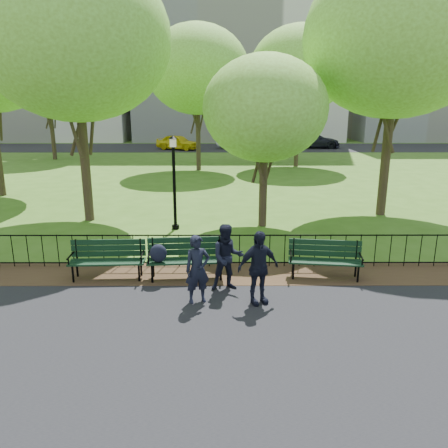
{
  "coord_description": "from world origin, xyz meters",
  "views": [
    {
      "loc": [
        0.16,
        -8.93,
        4.2
      ],
      "look_at": [
        0.19,
        1.5,
        1.32
      ],
      "focal_mm": 35.0,
      "sensor_mm": 36.0,
      "label": 1
    }
  ],
  "objects_px": {
    "tree_near_e": "(265,109)",
    "tree_far_w": "(47,75)",
    "park_bench_left_a": "(108,255)",
    "tree_mid_e": "(398,37)",
    "tree_near_w": "(75,38)",
    "person_left": "(197,269)",
    "tree_far_c": "(197,70)",
    "lamppost": "(174,179)",
    "sedan_silver": "(243,140)",
    "park_bench_right_a": "(325,255)",
    "tree_far_e": "(300,69)",
    "sedan_dark": "(313,140)",
    "taxi": "(178,142)",
    "park_bench_main": "(176,254)",
    "person_mid": "(227,257)",
    "person_right": "(258,268)"
  },
  "relations": [
    {
      "from": "park_bench_left_a",
      "to": "tree_near_w",
      "type": "bearing_deg",
      "value": 108.34
    },
    {
      "from": "person_right",
      "to": "sedan_dark",
      "type": "height_order",
      "value": "person_right"
    },
    {
      "from": "lamppost",
      "to": "taxi",
      "type": "relative_size",
      "value": 0.77
    },
    {
      "from": "sedan_silver",
      "to": "sedan_dark",
      "type": "bearing_deg",
      "value": -71.53
    },
    {
      "from": "tree_far_w",
      "to": "sedan_silver",
      "type": "bearing_deg",
      "value": 28.21
    },
    {
      "from": "person_left",
      "to": "sedan_silver",
      "type": "bearing_deg",
      "value": 66.85
    },
    {
      "from": "person_mid",
      "to": "tree_far_e",
      "type": "bearing_deg",
      "value": 67.02
    },
    {
      "from": "tree_far_e",
      "to": "person_left",
      "type": "relative_size",
      "value": 6.14
    },
    {
      "from": "tree_far_c",
      "to": "tree_far_e",
      "type": "xyz_separation_m",
      "value": [
        6.69,
        1.72,
        0.16
      ]
    },
    {
      "from": "park_bench_main",
      "to": "park_bench_left_a",
      "type": "distance_m",
      "value": 1.7
    },
    {
      "from": "park_bench_main",
      "to": "sedan_dark",
      "type": "distance_m",
      "value": 34.72
    },
    {
      "from": "person_left",
      "to": "taxi",
      "type": "distance_m",
      "value": 33.27
    },
    {
      "from": "tree_far_c",
      "to": "person_right",
      "type": "height_order",
      "value": "tree_far_c"
    },
    {
      "from": "park_bench_right_a",
      "to": "tree_near_e",
      "type": "relative_size",
      "value": 0.32
    },
    {
      "from": "taxi",
      "to": "tree_near_e",
      "type": "bearing_deg",
      "value": -143.89
    },
    {
      "from": "park_bench_right_a",
      "to": "person_mid",
      "type": "height_order",
      "value": "person_mid"
    },
    {
      "from": "tree_near_e",
      "to": "person_mid",
      "type": "relative_size",
      "value": 3.73
    },
    {
      "from": "tree_far_c",
      "to": "sedan_silver",
      "type": "xyz_separation_m",
      "value": [
        3.55,
        13.9,
        -5.44
      ]
    },
    {
      "from": "park_bench_left_a",
      "to": "tree_near_w",
      "type": "relative_size",
      "value": 0.2
    },
    {
      "from": "tree_far_e",
      "to": "sedan_dark",
      "type": "xyz_separation_m",
      "value": [
        3.74,
        12.94,
        -5.66
      ]
    },
    {
      "from": "tree_near_e",
      "to": "tree_far_w",
      "type": "distance_m",
      "value": 24.41
    },
    {
      "from": "lamppost",
      "to": "person_left",
      "type": "xyz_separation_m",
      "value": [
        1.1,
        -5.82,
        -0.98
      ]
    },
    {
      "from": "park_bench_left_a",
      "to": "person_right",
      "type": "xyz_separation_m",
      "value": [
        3.6,
        -1.45,
        0.23
      ]
    },
    {
      "from": "tree_near_e",
      "to": "sedan_silver",
      "type": "height_order",
      "value": "tree_near_e"
    },
    {
      "from": "tree_mid_e",
      "to": "taxi",
      "type": "bearing_deg",
      "value": 112.61
    },
    {
      "from": "lamppost",
      "to": "taxi",
      "type": "xyz_separation_m",
      "value": [
        -2.63,
        27.24,
        -1.03
      ]
    },
    {
      "from": "park_bench_main",
      "to": "sedan_dark",
      "type": "bearing_deg",
      "value": 68.73
    },
    {
      "from": "tree_far_w",
      "to": "person_left",
      "type": "bearing_deg",
      "value": -63.76
    },
    {
      "from": "person_mid",
      "to": "person_right",
      "type": "distance_m",
      "value": 0.98
    },
    {
      "from": "tree_near_e",
      "to": "sedan_dark",
      "type": "height_order",
      "value": "tree_near_e"
    },
    {
      "from": "park_bench_right_a",
      "to": "person_left",
      "type": "relative_size",
      "value": 1.22
    },
    {
      "from": "park_bench_left_a",
      "to": "tree_mid_e",
      "type": "bearing_deg",
      "value": 33.14
    },
    {
      "from": "lamppost",
      "to": "tree_far_e",
      "type": "xyz_separation_m",
      "value": [
        6.74,
        15.81,
        4.68
      ]
    },
    {
      "from": "taxi",
      "to": "sedan_dark",
      "type": "relative_size",
      "value": 0.8
    },
    {
      "from": "park_bench_left_a",
      "to": "person_left",
      "type": "relative_size",
      "value": 1.23
    },
    {
      "from": "park_bench_main",
      "to": "person_left",
      "type": "xyz_separation_m",
      "value": [
        0.61,
        -1.32,
        0.1
      ]
    },
    {
      "from": "tree_near_w",
      "to": "tree_far_c",
      "type": "distance_m",
      "value": 13.3
    },
    {
      "from": "tree_far_e",
      "to": "tree_far_w",
      "type": "xyz_separation_m",
      "value": [
        -18.3,
        4.05,
        -0.15
      ]
    },
    {
      "from": "taxi",
      "to": "tree_near_w",
      "type": "bearing_deg",
      "value": -157.46
    },
    {
      "from": "sedan_dark",
      "to": "tree_mid_e",
      "type": "bearing_deg",
      "value": 175.13
    },
    {
      "from": "tree_far_e",
      "to": "person_right",
      "type": "bearing_deg",
      "value": -101.33
    },
    {
      "from": "park_bench_left_a",
      "to": "taxi",
      "type": "xyz_separation_m",
      "value": [
        -1.42,
        31.66,
        0.12
      ]
    },
    {
      "from": "park_bench_right_a",
      "to": "person_right",
      "type": "relative_size",
      "value": 1.13
    },
    {
      "from": "sedan_dark",
      "to": "person_right",
      "type": "bearing_deg",
      "value": 167.61
    },
    {
      "from": "lamppost",
      "to": "tree_far_w",
      "type": "relative_size",
      "value": 0.35
    },
    {
      "from": "tree_far_w",
      "to": "person_right",
      "type": "xyz_separation_m",
      "value": [
        13.96,
        -25.74,
        -5.45
      ]
    },
    {
      "from": "park_bench_left_a",
      "to": "park_bench_right_a",
      "type": "xyz_separation_m",
      "value": [
        5.39,
        0.04,
        -0.01
      ]
    },
    {
      "from": "tree_near_w",
      "to": "tree_near_e",
      "type": "relative_size",
      "value": 1.56
    },
    {
      "from": "tree_far_e",
      "to": "sedan_silver",
      "type": "height_order",
      "value": "tree_far_e"
    },
    {
      "from": "person_left",
      "to": "park_bench_right_a",
      "type": "bearing_deg",
      "value": 5.95
    }
  ]
}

